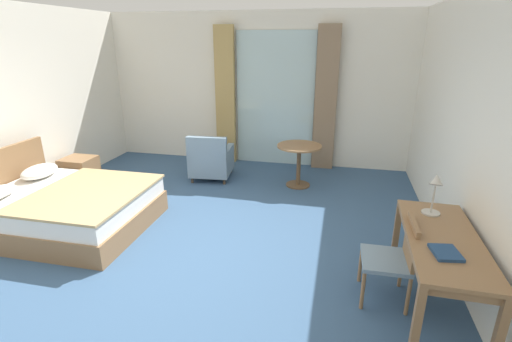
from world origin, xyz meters
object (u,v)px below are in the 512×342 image
(desk_chair, at_px, (395,255))
(bed, at_px, (64,207))
(nightstand, at_px, (80,172))
(armchair_by_window, at_px, (211,161))
(writing_desk, at_px, (442,246))
(round_cafe_table, at_px, (299,156))
(desk_lamp, at_px, (435,188))
(closed_book, at_px, (446,253))

(desk_chair, bearing_deg, bed, 171.97)
(nightstand, bearing_deg, armchair_by_window, 22.05)
(armchair_by_window, bearing_deg, nightstand, -157.95)
(writing_desk, xyz_separation_m, armchair_by_window, (-3.14, 2.87, -0.35))
(writing_desk, relative_size, round_cafe_table, 2.01)
(round_cafe_table, bearing_deg, desk_chair, -66.10)
(bed, relative_size, armchair_by_window, 2.50)
(desk_chair, relative_size, desk_lamp, 1.83)
(bed, height_order, writing_desk, bed)
(bed, height_order, closed_book, bed)
(desk_lamp, distance_m, armchair_by_window, 4.04)
(closed_book, relative_size, round_cafe_table, 0.33)
(closed_book, bearing_deg, round_cafe_table, 106.74)
(desk_chair, xyz_separation_m, armchair_by_window, (-2.79, 2.76, -0.14))
(writing_desk, xyz_separation_m, desk_chair, (-0.35, 0.12, -0.21))
(bed, height_order, round_cafe_table, bed)
(nightstand, height_order, closed_book, closed_book)
(nightstand, height_order, writing_desk, writing_desk)
(armchair_by_window, bearing_deg, desk_chair, -44.65)
(writing_desk, bearing_deg, desk_chair, 161.36)
(desk_chair, distance_m, armchair_by_window, 3.93)
(round_cafe_table, bearing_deg, writing_desk, -61.37)
(desk_lamp, bearing_deg, bed, 176.15)
(bed, bearing_deg, desk_chair, -8.03)
(nightstand, height_order, armchair_by_window, armchair_by_window)
(bed, height_order, nightstand, bed)
(writing_desk, distance_m, closed_book, 0.32)
(closed_book, height_order, round_cafe_table, closed_book)
(closed_book, distance_m, armchair_by_window, 4.45)
(bed, xyz_separation_m, desk_lamp, (4.39, -0.29, 0.78))
(nightstand, height_order, round_cafe_table, round_cafe_table)
(round_cafe_table, bearing_deg, bed, -142.47)
(nightstand, distance_m, desk_chair, 5.23)
(closed_book, bearing_deg, armchair_by_window, 125.40)
(writing_desk, height_order, desk_chair, desk_chair)
(closed_book, bearing_deg, desk_lamp, 79.41)
(bed, relative_size, desk_lamp, 4.51)
(nightstand, relative_size, closed_book, 2.08)
(armchair_by_window, bearing_deg, bed, -120.38)
(desk_chair, relative_size, round_cafe_table, 1.14)
(closed_book, bearing_deg, nightstand, 146.78)
(desk_chair, bearing_deg, closed_book, -54.14)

